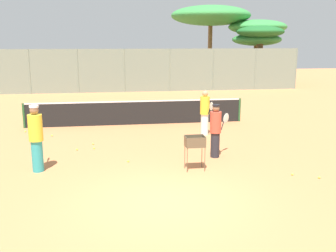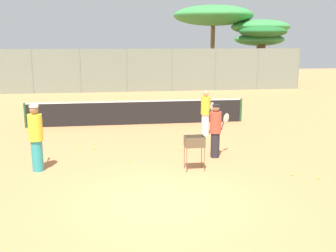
{
  "view_description": "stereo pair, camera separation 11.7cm",
  "coord_description": "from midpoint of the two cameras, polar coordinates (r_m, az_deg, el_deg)",
  "views": [
    {
      "loc": [
        -1.16,
        -8.45,
        3.68
      ],
      "look_at": [
        0.67,
        3.6,
        1.0
      ],
      "focal_mm": 42.0,
      "sensor_mm": 36.0,
      "label": 1
    },
    {
      "loc": [
        -1.05,
        -8.47,
        3.68
      ],
      "look_at": [
        0.67,
        3.6,
        1.0
      ],
      "focal_mm": 42.0,
      "sensor_mm": 36.0,
      "label": 2
    }
  ],
  "objects": [
    {
      "name": "player_white_outfit",
      "position": [
        12.51,
        7.2,
        -0.6
      ],
      "size": [
        0.78,
        0.62,
        1.71
      ],
      "rotation": [
        0.0,
        0.0,
        0.63
      ],
      "color": "#26262D",
      "rests_on": "ground_plane"
    },
    {
      "name": "tennis_ball_1",
      "position": [
        15.99,
        -16.16,
        -1.29
      ],
      "size": [
        0.07,
        0.07,
        0.07
      ],
      "primitive_type": "sphere",
      "color": "#D1E54C",
      "rests_on": "ground_plane"
    },
    {
      "name": "tree_0",
      "position": [
        35.35,
        13.32,
        13.71
      ],
      "size": [
        4.94,
        4.94,
        5.37
      ],
      "color": "brown",
      "rests_on": "ground_plane"
    },
    {
      "name": "tennis_ball_4",
      "position": [
        11.47,
        21.34,
        -7.02
      ],
      "size": [
        0.07,
        0.07,
        0.07
      ],
      "primitive_type": "sphere",
      "color": "#D1E54C",
      "rests_on": "ground_plane"
    },
    {
      "name": "tennis_ball_5",
      "position": [
        13.79,
        -10.39,
        -3.15
      ],
      "size": [
        0.07,
        0.07,
        0.07
      ],
      "primitive_type": "sphere",
      "color": "#D1E54C",
      "rests_on": "ground_plane"
    },
    {
      "name": "tennis_ball_7",
      "position": [
        13.76,
        -12.78,
        -3.28
      ],
      "size": [
        0.07,
        0.07,
        0.07
      ],
      "primitive_type": "sphere",
      "color": "#D1E54C",
      "rests_on": "ground_plane"
    },
    {
      "name": "tennis_ball_6",
      "position": [
        12.18,
        -5.54,
        -5.07
      ],
      "size": [
        0.07,
        0.07,
        0.07
      ],
      "primitive_type": "sphere",
      "color": "#D1E54C",
      "rests_on": "ground_plane"
    },
    {
      "name": "tennis_net",
      "position": [
        17.39,
        -4.32,
        2.02
      ],
      "size": [
        9.62,
        0.1,
        1.07
      ],
      "color": "#26592D",
      "rests_on": "ground_plane"
    },
    {
      "name": "back_fence",
      "position": [
        28.44,
        -5.9,
        8.0
      ],
      "size": [
        26.12,
        0.08,
        3.07
      ],
      "color": "gray",
      "rests_on": "ground_plane"
    },
    {
      "name": "ground_plane",
      "position": [
        9.29,
        -0.61,
        -10.93
      ],
      "size": [
        80.0,
        80.0,
        0.0
      ],
      "primitive_type": "plane",
      "color": "#D37F4C"
    },
    {
      "name": "tennis_ball_0",
      "position": [
        14.36,
        -10.52,
        -2.52
      ],
      "size": [
        0.07,
        0.07,
        0.07
      ],
      "primitive_type": "sphere",
      "color": "#D1E54C",
      "rests_on": "ground_plane"
    },
    {
      "name": "player_red_cap",
      "position": [
        11.67,
        -18.34,
        -1.57
      ],
      "size": [
        0.39,
        0.96,
        1.91
      ],
      "rotation": [
        0.0,
        0.0,
        1.71
      ],
      "color": "teal",
      "rests_on": "ground_plane"
    },
    {
      "name": "tree_1",
      "position": [
        33.68,
        13.21,
        12.0
      ],
      "size": [
        4.0,
        4.0,
        4.2
      ],
      "color": "brown",
      "rests_on": "ground_plane"
    },
    {
      "name": "player_yellow_shirt",
      "position": [
        15.43,
        5.7,
        1.97
      ],
      "size": [
        0.37,
        0.91,
        1.76
      ],
      "rotation": [
        0.0,
        0.0,
        4.93
      ],
      "color": "white",
      "rests_on": "ground_plane"
    },
    {
      "name": "ball_cart",
      "position": [
        11.23,
        4.21,
        -2.68
      ],
      "size": [
        0.56,
        0.41,
        1.0
      ],
      "color": "brown",
      "rests_on": "ground_plane"
    },
    {
      "name": "tennis_ball_3",
      "position": [
        17.04,
        -19.64,
        -0.69
      ],
      "size": [
        0.07,
        0.07,
        0.07
      ],
      "primitive_type": "sphere",
      "color": "#D1E54C",
      "rests_on": "ground_plane"
    },
    {
      "name": "tree_3",
      "position": [
        32.48,
        13.69,
        12.81
      ],
      "size": [
        3.71,
        3.71,
        4.77
      ],
      "color": "brown",
      "rests_on": "ground_plane"
    },
    {
      "name": "tennis_ball_2",
      "position": [
        11.49,
        17.84,
        -6.72
      ],
      "size": [
        0.07,
        0.07,
        0.07
      ],
      "primitive_type": "sphere",
      "color": "#D1E54C",
      "rests_on": "ground_plane"
    },
    {
      "name": "tree_2",
      "position": [
        35.37,
        6.68,
        15.59
      ],
      "size": [
        6.85,
        6.85,
        6.58
      ],
      "color": "brown",
      "rests_on": "ground_plane"
    },
    {
      "name": "parked_car",
      "position": [
        32.45,
        0.79,
        7.06
      ],
      "size": [
        4.2,
        1.7,
        1.6
      ],
      "color": "white",
      "rests_on": "ground_plane"
    }
  ]
}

